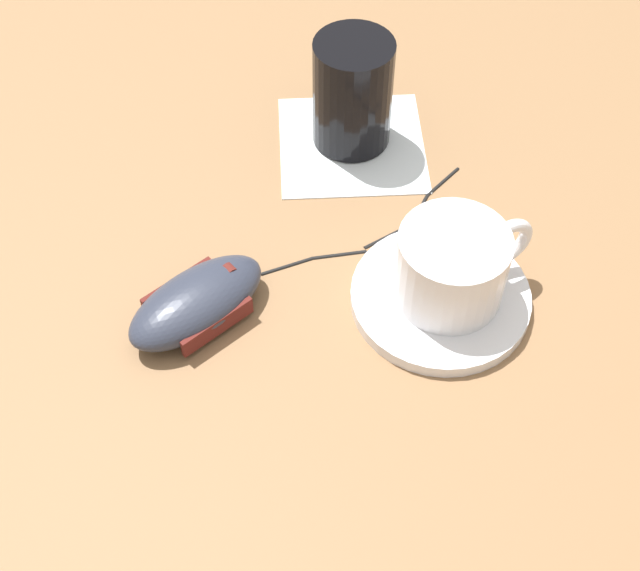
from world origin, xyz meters
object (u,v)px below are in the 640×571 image
at_px(saucer, 440,297).
at_px(computer_mouse, 197,302).
at_px(drinking_glass, 353,93).
at_px(coffee_cup, 454,266).

bearing_deg(saucer, computer_mouse, -95.46).
distance_m(saucer, drinking_glass, 0.20).
xyz_separation_m(coffee_cup, drinking_glass, (-0.19, -0.04, 0.01)).
bearing_deg(saucer, drinking_glass, -170.21).
bearing_deg(coffee_cup, computer_mouse, -94.96).
relative_size(coffee_cup, computer_mouse, 0.86).
distance_m(saucer, computer_mouse, 0.19).
distance_m(saucer, coffee_cup, 0.04).
distance_m(coffee_cup, drinking_glass, 0.20).
xyz_separation_m(saucer, coffee_cup, (-0.00, 0.01, 0.04)).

